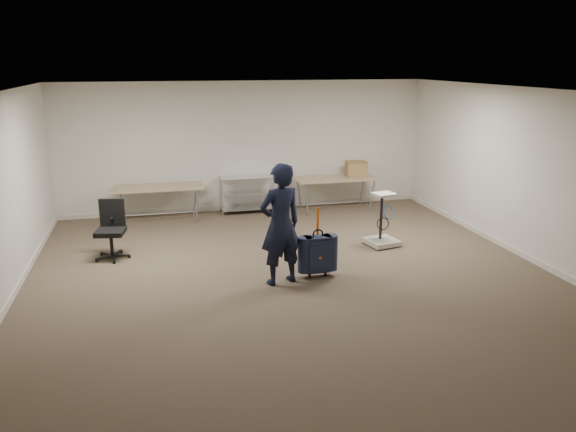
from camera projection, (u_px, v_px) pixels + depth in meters
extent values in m
plane|color=#413527|center=(297.00, 283.00, 8.37)|extent=(9.00, 9.00, 0.00)
plane|color=beige|center=(245.00, 147.00, 12.21)|extent=(8.00, 0.00, 8.00)
plane|color=beige|center=(465.00, 340.00, 3.79)|extent=(8.00, 0.00, 8.00)
plane|color=beige|center=(541.00, 179.00, 8.91)|extent=(0.00, 9.00, 9.00)
plane|color=white|center=(298.00, 92.00, 7.62)|extent=(8.00, 8.00, 0.00)
cube|color=beige|center=(247.00, 207.00, 12.56)|extent=(8.00, 0.02, 0.10)
cube|color=beige|center=(7.00, 307.00, 7.45)|extent=(0.02, 9.00, 0.10)
cube|color=beige|center=(530.00, 259.00, 9.27)|extent=(0.02, 9.00, 0.10)
cube|color=#9C815F|center=(159.00, 187.00, 11.45)|extent=(1.80, 0.75, 0.03)
cylinder|color=gray|center=(160.00, 214.00, 11.60)|extent=(1.50, 0.02, 0.02)
cylinder|color=gray|center=(121.00, 210.00, 11.09)|extent=(0.13, 0.04, 0.69)
cylinder|color=gray|center=(198.00, 206.00, 11.44)|extent=(0.13, 0.04, 0.69)
cylinder|color=gray|center=(122.00, 203.00, 11.66)|extent=(0.13, 0.04, 0.69)
cylinder|color=gray|center=(195.00, 199.00, 12.00)|extent=(0.13, 0.04, 0.69)
cube|color=#9C815F|center=(336.00, 178.00, 12.31)|extent=(1.80, 0.75, 0.03)
cylinder|color=gray|center=(335.00, 203.00, 12.46)|extent=(1.50, 0.02, 0.02)
cylinder|color=gray|center=(306.00, 200.00, 11.96)|extent=(0.13, 0.04, 0.69)
cylinder|color=gray|center=(372.00, 196.00, 12.30)|extent=(0.13, 0.04, 0.69)
cylinder|color=gray|center=(299.00, 193.00, 12.52)|extent=(0.13, 0.04, 0.69)
cylinder|color=gray|center=(362.00, 190.00, 12.86)|extent=(0.13, 0.04, 0.69)
cylinder|color=silver|center=(222.00, 198.00, 11.85)|extent=(0.02, 0.02, 0.80)
cylinder|color=silver|center=(278.00, 195.00, 12.12)|extent=(0.02, 0.02, 0.80)
cylinder|color=silver|center=(220.00, 193.00, 12.27)|extent=(0.02, 0.02, 0.80)
cylinder|color=silver|center=(273.00, 191.00, 12.55)|extent=(0.02, 0.02, 0.80)
cube|color=silver|center=(249.00, 208.00, 12.28)|extent=(1.20, 0.45, 0.02)
cube|color=silver|center=(249.00, 192.00, 12.18)|extent=(1.20, 0.45, 0.02)
cube|color=silver|center=(248.00, 177.00, 12.10)|extent=(1.20, 0.45, 0.01)
imported|color=black|center=(280.00, 225.00, 8.16)|extent=(0.76, 0.61, 1.82)
cube|color=black|center=(318.00, 253.00, 8.53)|extent=(0.40, 0.24, 0.55)
cube|color=black|center=(317.00, 271.00, 8.63)|extent=(0.36, 0.17, 0.03)
cylinder|color=black|center=(310.00, 275.00, 8.59)|extent=(0.03, 0.07, 0.07)
cylinder|color=black|center=(325.00, 274.00, 8.66)|extent=(0.03, 0.07, 0.07)
torus|color=black|center=(318.00, 234.00, 8.45)|extent=(0.17, 0.03, 0.17)
cube|color=#FF5E0D|center=(318.00, 221.00, 8.42)|extent=(0.04, 0.01, 0.42)
cylinder|color=black|center=(113.00, 256.00, 9.43)|extent=(0.59, 0.59, 0.09)
cylinder|color=black|center=(112.00, 244.00, 9.37)|extent=(0.06, 0.06, 0.40)
cube|color=black|center=(110.00, 232.00, 9.31)|extent=(0.53, 0.53, 0.08)
cube|color=black|center=(112.00, 212.00, 9.45)|extent=(0.42, 0.13, 0.47)
cube|color=#EDEACB|center=(382.00, 242.00, 10.10)|extent=(0.62, 0.62, 0.08)
cylinder|color=black|center=(375.00, 248.00, 9.87)|extent=(0.06, 0.06, 0.04)
cylinder|color=black|center=(382.00, 216.00, 10.02)|extent=(0.05, 0.05, 0.84)
cube|color=#EDEACB|center=(384.00, 194.00, 9.86)|extent=(0.42, 0.38, 0.04)
torus|color=blue|center=(388.00, 212.00, 9.88)|extent=(0.28, 0.16, 0.26)
cube|color=#A4824C|center=(356.00, 169.00, 12.44)|extent=(0.47, 0.37, 0.33)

